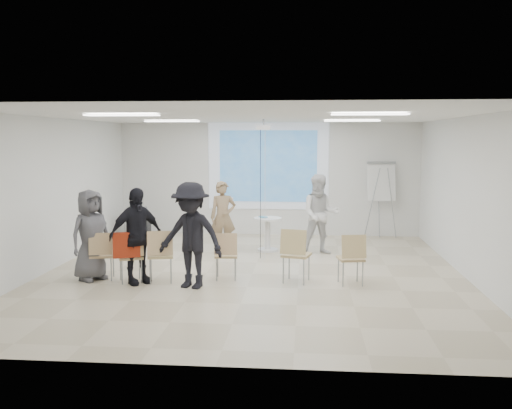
# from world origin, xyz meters

# --- Properties ---
(floor) EXTENTS (8.00, 9.00, 0.10)m
(floor) POSITION_xyz_m (0.00, 0.00, -0.05)
(floor) COLOR beige
(floor) RESTS_ON ground
(ceiling) EXTENTS (8.00, 9.00, 0.10)m
(ceiling) POSITION_xyz_m (0.00, 0.00, 3.05)
(ceiling) COLOR white
(ceiling) RESTS_ON wall_back
(wall_back) EXTENTS (8.00, 0.10, 3.00)m
(wall_back) POSITION_xyz_m (0.00, 4.55, 1.50)
(wall_back) COLOR silver
(wall_back) RESTS_ON floor
(wall_left) EXTENTS (0.10, 9.00, 3.00)m
(wall_left) POSITION_xyz_m (-4.05, 0.00, 1.50)
(wall_left) COLOR silver
(wall_left) RESTS_ON floor
(wall_right) EXTENTS (0.10, 9.00, 3.00)m
(wall_right) POSITION_xyz_m (4.05, 0.00, 1.50)
(wall_right) COLOR silver
(wall_right) RESTS_ON floor
(projection_halo) EXTENTS (3.20, 0.01, 2.30)m
(projection_halo) POSITION_xyz_m (0.00, 4.49, 1.85)
(projection_halo) COLOR silver
(projection_halo) RESTS_ON wall_back
(projection_image) EXTENTS (2.60, 0.01, 1.90)m
(projection_image) POSITION_xyz_m (0.00, 4.47, 1.85)
(projection_image) COLOR teal
(projection_image) RESTS_ON wall_back
(pedestal_table) EXTENTS (0.86, 0.86, 0.80)m
(pedestal_table) POSITION_xyz_m (0.14, 2.23, 0.45)
(pedestal_table) COLOR silver
(pedestal_table) RESTS_ON floor
(player_left) EXTENTS (0.78, 0.63, 1.85)m
(player_left) POSITION_xyz_m (-0.86, 1.99, 0.92)
(player_left) COLOR #977D5D
(player_left) RESTS_ON floor
(player_right) EXTENTS (1.00, 0.83, 1.99)m
(player_right) POSITION_xyz_m (1.34, 2.04, 0.99)
(player_right) COLOR white
(player_right) RESTS_ON floor
(controller_left) EXTENTS (0.06, 0.11, 0.04)m
(controller_left) POSITION_xyz_m (-0.68, 2.24, 1.22)
(controller_left) COLOR silver
(controller_left) RESTS_ON player_left
(controller_right) EXTENTS (0.05, 0.12, 0.04)m
(controller_right) POSITION_xyz_m (1.16, 2.29, 1.34)
(controller_right) COLOR silver
(controller_right) RESTS_ON player_right
(chair_far_left) EXTENTS (0.50, 0.53, 0.90)m
(chair_far_left) POSITION_xyz_m (-2.70, -0.73, 0.53)
(chair_far_left) COLOR tan
(chair_far_left) RESTS_ON floor
(chair_left_mid) EXTENTS (0.57, 0.58, 0.91)m
(chair_left_mid) POSITION_xyz_m (-2.11, -0.86, 0.54)
(chair_left_mid) COLOR tan
(chair_left_mid) RESTS_ON floor
(chair_left_inner) EXTENTS (0.55, 0.57, 0.97)m
(chair_left_inner) POSITION_xyz_m (-1.58, -0.83, 0.57)
(chair_left_inner) COLOR tan
(chair_left_inner) RESTS_ON floor
(chair_center) EXTENTS (0.46, 0.48, 0.89)m
(chair_center) POSITION_xyz_m (-0.44, -0.52, 0.53)
(chair_center) COLOR tan
(chair_center) RESTS_ON floor
(chair_right_inner) EXTENTS (0.57, 0.60, 1.00)m
(chair_right_inner) POSITION_xyz_m (0.83, -0.64, 0.59)
(chair_right_inner) COLOR tan
(chair_right_inner) RESTS_ON floor
(chair_right_far) EXTENTS (0.51, 0.54, 0.93)m
(chair_right_far) POSITION_xyz_m (1.83, -0.71, 0.55)
(chair_right_far) COLOR tan
(chair_right_far) RESTS_ON floor
(red_jacket) EXTENTS (0.48, 0.28, 0.45)m
(red_jacket) POSITION_xyz_m (-2.14, -1.01, 0.72)
(red_jacket) COLOR #A22B13
(red_jacket) RESTS_ON chair_left_mid
(laptop) EXTENTS (0.40, 0.33, 0.03)m
(laptop) POSITION_xyz_m (-1.60, -0.73, 0.52)
(laptop) COLOR black
(laptop) RESTS_ON chair_left_inner
(audience_left) EXTENTS (1.32, 1.28, 1.98)m
(audience_left) POSITION_xyz_m (-2.00, -0.90, 0.99)
(audience_left) COLOR black
(audience_left) RESTS_ON floor
(audience_mid) EXTENTS (1.51, 1.09, 2.09)m
(audience_mid) POSITION_xyz_m (-0.96, -1.10, 1.05)
(audience_mid) COLOR black
(audience_mid) RESTS_ON floor
(audience_outer) EXTENTS (1.02, 1.09, 1.87)m
(audience_outer) POSITION_xyz_m (-2.90, -0.71, 0.94)
(audience_outer) COLOR #57575C
(audience_outer) RESTS_ON floor
(flipchart_easel) EXTENTS (0.86, 0.66, 1.99)m
(flipchart_easel) POSITION_xyz_m (2.94, 4.18, 1.47)
(flipchart_easel) COLOR #93979B
(flipchart_easel) RESTS_ON floor
(av_cart) EXTENTS (0.56, 0.46, 0.82)m
(av_cart) POSITION_xyz_m (-3.31, 3.63, 0.38)
(av_cart) COLOR black
(av_cart) RESTS_ON floor
(ceiling_projector) EXTENTS (0.30, 0.25, 3.00)m
(ceiling_projector) POSITION_xyz_m (0.10, 1.49, 2.69)
(ceiling_projector) COLOR white
(ceiling_projector) RESTS_ON ceiling
(fluor_panel_nw) EXTENTS (1.20, 0.30, 0.02)m
(fluor_panel_nw) POSITION_xyz_m (-2.00, 2.00, 2.97)
(fluor_panel_nw) COLOR white
(fluor_panel_nw) RESTS_ON ceiling
(fluor_panel_ne) EXTENTS (1.20, 0.30, 0.02)m
(fluor_panel_ne) POSITION_xyz_m (2.00, 2.00, 2.97)
(fluor_panel_ne) COLOR white
(fluor_panel_ne) RESTS_ON ceiling
(fluor_panel_sw) EXTENTS (1.20, 0.30, 0.02)m
(fluor_panel_sw) POSITION_xyz_m (-2.00, -1.50, 2.97)
(fluor_panel_sw) COLOR white
(fluor_panel_sw) RESTS_ON ceiling
(fluor_panel_se) EXTENTS (1.20, 0.30, 0.02)m
(fluor_panel_se) POSITION_xyz_m (2.00, -1.50, 2.97)
(fluor_panel_se) COLOR white
(fluor_panel_se) RESTS_ON ceiling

